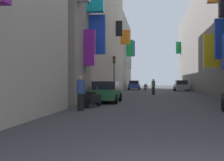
{
  "coord_description": "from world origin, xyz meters",
  "views": [
    {
      "loc": [
        -0.72,
        -3.43,
        1.42
      ],
      "look_at": [
        -5.78,
        34.94,
        1.51
      ],
      "focal_mm": 47.65,
      "sensor_mm": 36.0,
      "label": 1
    }
  ],
  "objects_px": {
    "parked_car_blue": "(134,85)",
    "pedestrian_near_left": "(81,93)",
    "scooter_black": "(93,99)",
    "scooter_silver": "(145,88)",
    "scooter_red": "(146,87)",
    "parked_car_green": "(105,91)",
    "parked_car_grey": "(181,85)",
    "traffic_light_near_corner": "(114,68)",
    "pedestrian_crossing": "(153,87)"
  },
  "relations": [
    {
      "from": "parked_car_grey",
      "to": "parked_car_blue",
      "type": "relative_size",
      "value": 1.08
    },
    {
      "from": "scooter_black",
      "to": "scooter_red",
      "type": "bearing_deg",
      "value": 86.57
    },
    {
      "from": "scooter_silver",
      "to": "pedestrian_crossing",
      "type": "relative_size",
      "value": 1.15
    },
    {
      "from": "parked_car_blue",
      "to": "scooter_black",
      "type": "relative_size",
      "value": 2.06
    },
    {
      "from": "parked_car_blue",
      "to": "scooter_silver",
      "type": "bearing_deg",
      "value": -72.85
    },
    {
      "from": "parked_car_grey",
      "to": "scooter_silver",
      "type": "distance_m",
      "value": 5.29
    },
    {
      "from": "traffic_light_near_corner",
      "to": "pedestrian_near_left",
      "type": "bearing_deg",
      "value": -88.19
    },
    {
      "from": "scooter_silver",
      "to": "traffic_light_near_corner",
      "type": "relative_size",
      "value": 0.47
    },
    {
      "from": "scooter_silver",
      "to": "traffic_light_near_corner",
      "type": "xyz_separation_m",
      "value": [
        -3.04,
        -11.62,
        2.32
      ]
    },
    {
      "from": "scooter_red",
      "to": "pedestrian_crossing",
      "type": "relative_size",
      "value": 1.07
    },
    {
      "from": "scooter_silver",
      "to": "pedestrian_near_left",
      "type": "relative_size",
      "value": 1.13
    },
    {
      "from": "parked_car_green",
      "to": "scooter_red",
      "type": "relative_size",
      "value": 2.21
    },
    {
      "from": "scooter_black",
      "to": "traffic_light_near_corner",
      "type": "distance_m",
      "value": 15.52
    },
    {
      "from": "parked_car_green",
      "to": "pedestrian_near_left",
      "type": "height_order",
      "value": "pedestrian_near_left"
    },
    {
      "from": "pedestrian_crossing",
      "to": "parked_car_blue",
      "type": "bearing_deg",
      "value": 99.6
    },
    {
      "from": "pedestrian_near_left",
      "to": "scooter_red",
      "type": "bearing_deg",
      "value": 86.48
    },
    {
      "from": "scooter_black",
      "to": "scooter_red",
      "type": "height_order",
      "value": "same"
    },
    {
      "from": "scooter_red",
      "to": "pedestrian_near_left",
      "type": "relative_size",
      "value": 1.05
    },
    {
      "from": "parked_car_grey",
      "to": "scooter_silver",
      "type": "bearing_deg",
      "value": -168.12
    },
    {
      "from": "parked_car_grey",
      "to": "parked_car_green",
      "type": "distance_m",
      "value": 25.38
    },
    {
      "from": "parked_car_grey",
      "to": "scooter_red",
      "type": "relative_size",
      "value": 2.41
    },
    {
      "from": "scooter_silver",
      "to": "parked_car_grey",
      "type": "bearing_deg",
      "value": 11.88
    },
    {
      "from": "parked_car_green",
      "to": "pedestrian_near_left",
      "type": "relative_size",
      "value": 2.31
    },
    {
      "from": "pedestrian_crossing",
      "to": "traffic_light_near_corner",
      "type": "xyz_separation_m",
      "value": [
        -4.14,
        0.03,
        1.96
      ]
    },
    {
      "from": "scooter_black",
      "to": "parked_car_green",
      "type": "bearing_deg",
      "value": 87.97
    },
    {
      "from": "scooter_black",
      "to": "pedestrian_near_left",
      "type": "distance_m",
      "value": 2.07
    },
    {
      "from": "parked_car_green",
      "to": "parked_car_grey",
      "type": "bearing_deg",
      "value": 73.18
    },
    {
      "from": "parked_car_green",
      "to": "pedestrian_near_left",
      "type": "distance_m",
      "value": 5.78
    },
    {
      "from": "parked_car_blue",
      "to": "scooter_red",
      "type": "distance_m",
      "value": 4.54
    },
    {
      "from": "scooter_red",
      "to": "pedestrian_crossing",
      "type": "distance_m",
      "value": 22.09
    },
    {
      "from": "scooter_silver",
      "to": "scooter_red",
      "type": "bearing_deg",
      "value": 90.4
    },
    {
      "from": "pedestrian_crossing",
      "to": "pedestrian_near_left",
      "type": "height_order",
      "value": "pedestrian_near_left"
    },
    {
      "from": "parked_car_green",
      "to": "pedestrian_crossing",
      "type": "bearing_deg",
      "value": 74.18
    },
    {
      "from": "parked_car_green",
      "to": "pedestrian_near_left",
      "type": "xyz_separation_m",
      "value": [
        -0.32,
        -5.77,
        0.1
      ]
    },
    {
      "from": "parked_car_blue",
      "to": "pedestrian_crossing",
      "type": "relative_size",
      "value": 2.39
    },
    {
      "from": "scooter_silver",
      "to": "pedestrian_crossing",
      "type": "height_order",
      "value": "pedestrian_crossing"
    },
    {
      "from": "parked_car_blue",
      "to": "traffic_light_near_corner",
      "type": "relative_size",
      "value": 0.97
    },
    {
      "from": "scooter_black",
      "to": "pedestrian_near_left",
      "type": "relative_size",
      "value": 1.14
    },
    {
      "from": "parked_car_green",
      "to": "parked_car_blue",
      "type": "bearing_deg",
      "value": 89.53
    },
    {
      "from": "parked_car_blue",
      "to": "pedestrian_near_left",
      "type": "distance_m",
      "value": 35.26
    },
    {
      "from": "scooter_red",
      "to": "traffic_light_near_corner",
      "type": "height_order",
      "value": "traffic_light_near_corner"
    },
    {
      "from": "parked_car_grey",
      "to": "scooter_silver",
      "type": "xyz_separation_m",
      "value": [
        -5.16,
        -1.09,
        -0.34
      ]
    },
    {
      "from": "traffic_light_near_corner",
      "to": "pedestrian_crossing",
      "type": "bearing_deg",
      "value": -0.47
    },
    {
      "from": "parked_car_blue",
      "to": "pedestrian_crossing",
      "type": "distance_m",
      "value": 18.19
    },
    {
      "from": "pedestrian_crossing",
      "to": "scooter_silver",
      "type": "bearing_deg",
      "value": 95.36
    },
    {
      "from": "parked_car_blue",
      "to": "scooter_silver",
      "type": "height_order",
      "value": "parked_car_blue"
    },
    {
      "from": "parked_car_green",
      "to": "traffic_light_near_corner",
      "type": "height_order",
      "value": "traffic_light_near_corner"
    },
    {
      "from": "parked_car_blue",
      "to": "scooter_silver",
      "type": "xyz_separation_m",
      "value": [
        1.94,
        -6.28,
        -0.33
      ]
    },
    {
      "from": "parked_car_green",
      "to": "scooter_silver",
      "type": "height_order",
      "value": "parked_car_green"
    },
    {
      "from": "scooter_red",
      "to": "pedestrian_crossing",
      "type": "bearing_deg",
      "value": -86.97
    }
  ]
}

